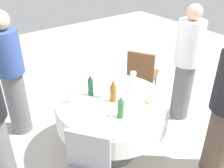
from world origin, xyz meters
TOP-DOWN VIEW (x-y plane):
  - ground_plane at (0.00, 0.00)m, footprint 10.00×10.00m
  - dining_table at (0.00, 0.00)m, footprint 1.24×1.24m
  - bottle_amber_left at (0.02, -0.00)m, footprint 0.07×0.07m
  - bottle_green_rear at (0.29, -0.11)m, footprint 0.07×0.07m
  - bottle_dark_green_west at (-0.23, -0.13)m, footprint 0.06×0.06m
  - wine_glass_south at (-0.21, -0.37)m, footprint 0.07×0.07m
  - wine_glass_outer at (-0.15, 0.43)m, footprint 0.07×0.07m
  - wine_glass_right at (-0.12, -0.05)m, footprint 0.07×0.07m
  - plate_front at (0.29, 0.27)m, footprint 0.21×0.21m
  - plate_north at (0.00, 0.25)m, footprint 0.26×0.26m
  - plate_near at (0.09, -0.27)m, footprint 0.26×0.26m
  - spoon_rear at (-0.34, 0.14)m, footprint 0.06×0.18m
  - fork_west at (-0.47, -0.03)m, footprint 0.17×0.08m
  - person_left at (-0.00, 1.22)m, footprint 0.34×0.34m
  - person_rear at (-1.05, -0.73)m, footprint 0.34×0.34m
  - chair_inner at (-0.61, 1.01)m, footprint 0.55×0.55m

SIDE VIEW (x-z plane):
  - ground_plane at x=0.00m, z-range 0.00..0.00m
  - chair_inner at x=-0.61m, z-range 0.08..0.95m
  - dining_table at x=0.00m, z-range 0.22..0.96m
  - spoon_rear at x=-0.34m, z-range 0.74..0.74m
  - fork_west at x=-0.47m, z-range 0.74..0.74m
  - plate_near at x=0.09m, z-range 0.74..0.76m
  - plate_front at x=0.29m, z-range 0.73..0.77m
  - plate_north at x=0.00m, z-range 0.73..0.77m
  - person_left at x=0.00m, z-range 0.04..1.64m
  - wine_glass_right at x=-0.12m, z-range 0.77..0.91m
  - wine_glass_south at x=-0.21m, z-range 0.77..0.91m
  - wine_glass_outer at x=-0.15m, z-range 0.77..0.92m
  - person_rear at x=-1.05m, z-range 0.04..1.65m
  - bottle_green_rear at x=0.29m, z-range 0.73..0.98m
  - bottle_dark_green_west at x=-0.23m, z-range 0.73..0.99m
  - bottle_amber_left at x=0.02m, z-range 0.73..1.00m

